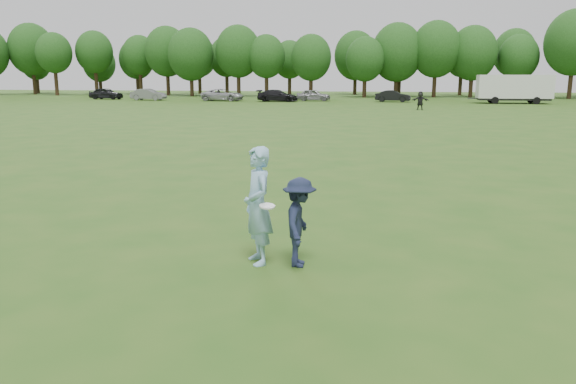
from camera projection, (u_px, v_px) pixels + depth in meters
name	position (u px, v px, depth m)	size (l,w,h in m)	color
ground	(311.00, 270.00, 9.66)	(200.00, 200.00, 0.00)	#285217
thrower	(258.00, 206.00, 9.83)	(0.76, 0.50, 2.09)	#90BEDE
defender	(299.00, 222.00, 9.73)	(1.02, 0.58, 1.57)	#1B223B
player_far_d	(420.00, 101.00, 52.28)	(1.59, 0.51, 1.72)	black
car_a	(106.00, 93.00, 74.25)	(1.78, 4.42, 1.51)	black
car_b	(148.00, 94.00, 71.37)	(1.54, 4.42, 1.46)	slate
car_c	(223.00, 95.00, 69.73)	(2.43, 5.27, 1.46)	#A9A8AD
car_d	(277.00, 96.00, 67.95)	(2.00, 4.91, 1.43)	black
car_e	(314.00, 95.00, 69.45)	(1.70, 4.22, 1.44)	gray
car_f	(393.00, 96.00, 67.13)	(1.45, 4.16, 1.37)	black
disc_in_play	(267.00, 206.00, 9.49)	(0.29, 0.29, 0.08)	white
cargo_trailer	(514.00, 88.00, 63.27)	(9.00, 2.75, 3.20)	white
treeline	(397.00, 53.00, 82.11)	(130.35, 18.39, 11.74)	#332114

